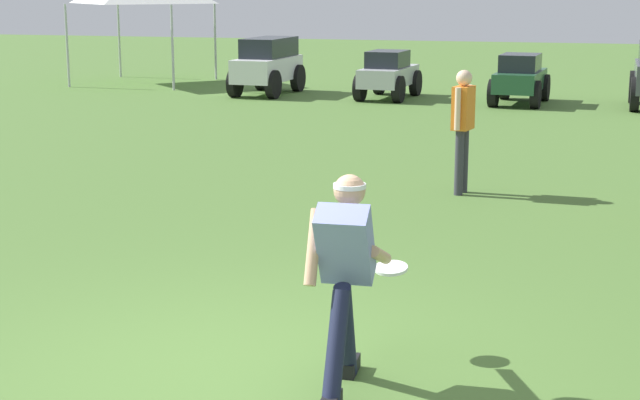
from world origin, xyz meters
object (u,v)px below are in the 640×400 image
parked_car_slot_a (268,64)px  parked_car_slot_c (520,78)px  frisbee_thrower (345,270)px  parked_car_slot_b (388,74)px  teammate_near_sideline (463,120)px  frisbee_in_flight (391,268)px

parked_car_slot_a → parked_car_slot_c: size_ratio=1.08×
frisbee_thrower → parked_car_slot_b: bearing=100.4°
teammate_near_sideline → parked_car_slot_a: teammate_near_sideline is taller
teammate_near_sideline → parked_car_slot_b: 10.58m
frisbee_thrower → teammate_near_sideline: 6.26m
frisbee_in_flight → parked_car_slot_a: size_ratio=0.12×
frisbee_thrower → parked_car_slot_b: 16.68m
teammate_near_sideline → parked_car_slot_b: teammate_near_sideline is taller
parked_car_slot_b → parked_car_slot_a: bearing=177.7°
teammate_near_sideline → parked_car_slot_c: bearing=89.8°
frisbee_thrower → frisbee_in_flight: 0.73m
frisbee_in_flight → parked_car_slot_b: size_ratio=0.12×
frisbee_thrower → parked_car_slot_c: bearing=90.0°
frisbee_in_flight → teammate_near_sideline: (-0.20, 5.57, 0.32)m
frisbee_in_flight → frisbee_thrower: bearing=-103.9°
frisbee_in_flight → teammate_near_sideline: size_ratio=0.18×
parked_car_slot_b → parked_car_slot_c: same height
frisbee_in_flight → teammate_near_sideline: 5.59m
frisbee_thrower → parked_car_slot_c: (0.00, 16.11, -0.22)m
frisbee_in_flight → parked_car_slot_a: (-6.15, 15.84, 0.10)m
frisbee_thrower → teammate_near_sideline: (-0.03, 6.26, 0.15)m
parked_car_slot_a → parked_car_slot_c: parked_car_slot_a is taller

